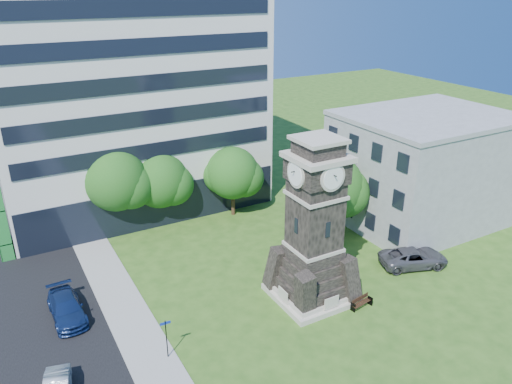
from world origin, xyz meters
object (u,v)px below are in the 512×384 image
car_street_north (66,308)px  park_bench (361,302)px  street_sign (166,335)px  clock_tower (314,233)px  car_east_lot (414,258)px

car_street_north → park_bench: car_street_north is taller
park_bench → street_sign: 14.02m
park_bench → clock_tower: bearing=118.8°
street_sign → car_street_north: bearing=126.0°
clock_tower → car_east_lot: (9.77, -0.58, -4.51)m
park_bench → street_sign: bearing=162.9°
car_east_lot → street_sign: 21.33m
car_east_lot → street_sign: bearing=110.6°
clock_tower → car_east_lot: size_ratio=2.21×
clock_tower → street_sign: (-11.53, -1.07, -3.56)m
car_street_north → clock_tower: bearing=-22.1°
clock_tower → street_sign: 12.11m
street_sign → park_bench: bearing=-4.4°
car_east_lot → street_sign: street_sign is taller
clock_tower → car_street_north: bearing=159.0°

